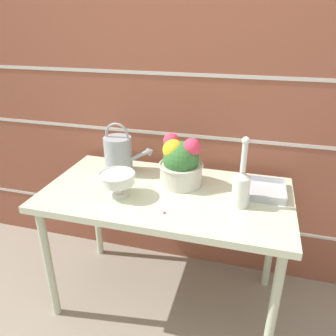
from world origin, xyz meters
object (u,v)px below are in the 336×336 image
(crystal_pedestal_bowl, at_px, (117,179))
(watering_can, at_px, (119,154))
(flower_planter, at_px, (180,163))
(glass_decanter, at_px, (241,185))
(wire_tray, at_px, (260,190))

(crystal_pedestal_bowl, bearing_deg, watering_can, 111.56)
(flower_planter, bearing_deg, glass_decanter, -23.84)
(watering_can, xyz_separation_m, glass_decanter, (0.71, -0.21, -0.00))
(watering_can, distance_m, flower_planter, 0.39)
(crystal_pedestal_bowl, xyz_separation_m, flower_planter, (0.28, 0.21, 0.04))
(watering_can, height_order, crystal_pedestal_bowl, watering_can)
(flower_planter, bearing_deg, watering_can, 170.87)
(flower_planter, distance_m, wire_tray, 0.44)
(glass_decanter, bearing_deg, crystal_pedestal_bowl, -173.94)
(flower_planter, bearing_deg, wire_tray, 2.74)
(crystal_pedestal_bowl, height_order, flower_planter, flower_planter)
(watering_can, xyz_separation_m, crystal_pedestal_bowl, (0.11, -0.27, -0.02))
(glass_decanter, height_order, wire_tray, glass_decanter)
(flower_planter, xyz_separation_m, wire_tray, (0.43, 0.02, -0.12))
(crystal_pedestal_bowl, relative_size, wire_tray, 0.74)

